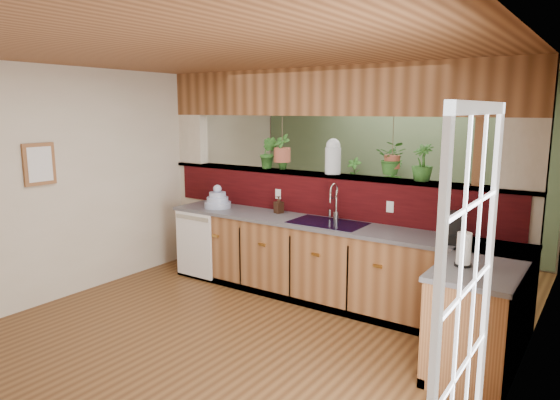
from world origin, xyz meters
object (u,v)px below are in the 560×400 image
Objects in this scene: coffee_maker at (454,229)px; paper_towel at (464,250)px; faucet at (334,200)px; soap_dispenser at (279,205)px; dish_stack at (218,201)px; glass_jar at (333,156)px; shelving_console at (375,217)px.

paper_towel is (0.26, -0.67, 0.00)m from coffee_maker.
soap_dispenser is at bearing -178.02° from faucet.
glass_jar is (1.42, 0.40, 0.60)m from dish_stack.
dish_stack is at bearing 167.46° from paper_towel.
faucet reaches higher than coffee_maker.
dish_stack is 2.93m from coffee_maker.
coffee_maker is at bearing -0.70° from dish_stack.
paper_towel is at bearing -76.35° from coffee_maker.
glass_jar reaches higher than faucet.
glass_jar reaches higher than dish_stack.
shelving_console is (-0.43, 2.12, -0.63)m from faucet.
soap_dispenser is at bearing -157.85° from glass_jar.
paper_towel is (3.20, -0.71, 0.04)m from dish_stack.
paper_towel is at bearing -12.54° from dish_stack.
glass_jar reaches higher than shelving_console.
dish_stack is 0.24× the size of shelving_console.
coffee_maker is at bearing 111.24° from paper_towel.
faucet is 2.25m from shelving_console.
paper_towel is at bearing -20.22° from soap_dispenser.
dish_stack is 0.82× the size of glass_jar.
glass_jar reaches higher than coffee_maker.
faucet is at bearing 163.15° from coffee_maker.
dish_stack is 3.27m from paper_towel.
faucet reaches higher than paper_towel.
soap_dispenser is 2.22m from shelving_console.
glass_jar is at bearing 15.89° from dish_stack.
glass_jar is (0.59, 0.24, 0.59)m from soap_dispenser.
soap_dispenser is 0.15× the size of shelving_console.
shelving_console is (-2.06, 3.01, -0.53)m from paper_towel.
paper_towel is 2.17m from glass_jar.
dish_stack is 1.64× the size of soap_dispenser.
coffee_maker is at bearing -16.14° from glass_jar.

